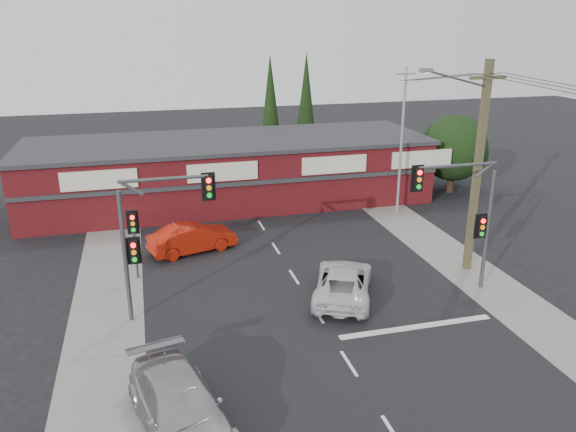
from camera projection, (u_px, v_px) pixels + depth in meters
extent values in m
plane|color=black|center=(321.00, 320.00, 22.91)|extent=(120.00, 120.00, 0.00)
cube|color=black|center=(290.00, 270.00, 27.47)|extent=(14.00, 70.00, 0.01)
cube|color=gray|center=(109.00, 290.00, 25.42)|extent=(3.00, 70.00, 0.02)
cube|color=gray|center=(446.00, 253.00, 29.52)|extent=(3.00, 70.00, 0.02)
cube|color=silver|center=(416.00, 327.00, 22.38)|extent=(6.50, 0.35, 0.01)
imported|color=silver|center=(343.00, 282.00, 24.64)|extent=(4.22, 5.63, 1.42)
imported|color=#A4A6A9|center=(181.00, 408.00, 16.48)|extent=(3.43, 5.87, 1.60)
imported|color=#B11B0A|center=(192.00, 238.00, 29.50)|extent=(4.86, 2.82, 1.51)
cube|color=silver|center=(349.00, 363.00, 19.98)|extent=(0.12, 1.60, 0.01)
cube|color=silver|center=(318.00, 314.00, 23.36)|extent=(0.12, 1.60, 0.01)
cube|color=silver|center=(294.00, 277.00, 26.74)|extent=(0.12, 1.60, 0.01)
cube|color=silver|center=(276.00, 248.00, 30.12)|extent=(0.12, 1.60, 0.01)
cube|color=silver|center=(261.00, 225.00, 33.50)|extent=(0.12, 1.60, 0.01)
cube|color=silver|center=(249.00, 207.00, 36.88)|extent=(0.12, 1.60, 0.01)
cube|color=silver|center=(240.00, 191.00, 40.26)|extent=(0.12, 1.60, 0.01)
cube|color=#470E12|center=(229.00, 172.00, 37.54)|extent=(26.00, 8.00, 4.00)
cube|color=#2D2D30|center=(228.00, 141.00, 36.85)|extent=(26.40, 8.40, 0.25)
cube|color=beige|center=(99.00, 180.00, 31.55)|extent=(4.20, 0.12, 1.10)
cube|color=beige|center=(223.00, 172.00, 33.24)|extent=(4.20, 0.12, 1.10)
cube|color=beige|center=(334.00, 165.00, 34.92)|extent=(4.20, 0.12, 1.10)
cube|color=beige|center=(422.00, 159.00, 36.37)|extent=(4.20, 0.12, 1.10)
cube|color=#2D2D30|center=(240.00, 184.00, 33.69)|extent=(26.00, 0.15, 0.25)
cylinder|color=#2D2116|center=(451.00, 180.00, 39.80)|extent=(0.50, 0.50, 1.80)
sphere|color=black|center=(454.00, 148.00, 39.05)|extent=(4.60, 4.60, 4.60)
sphere|color=black|center=(464.00, 153.00, 40.55)|extent=(3.40, 3.40, 3.40)
sphere|color=black|center=(426.00, 157.00, 40.31)|extent=(2.80, 2.80, 2.80)
cylinder|color=#2D2116|center=(271.00, 159.00, 45.34)|extent=(0.24, 0.24, 2.00)
cone|color=black|center=(270.00, 103.00, 43.86)|extent=(1.80, 1.80, 7.50)
cylinder|color=#2D2116|center=(305.00, 151.00, 48.01)|extent=(0.24, 0.24, 2.00)
cone|color=black|center=(306.00, 98.00, 46.53)|extent=(1.80, 1.80, 7.50)
cylinder|color=#47494C|center=(125.00, 258.00, 22.03)|extent=(0.18, 0.18, 5.50)
cylinder|color=#47494C|center=(164.00, 179.00, 21.42)|extent=(3.40, 0.14, 0.14)
cylinder|color=#47494C|center=(132.00, 189.00, 21.23)|extent=(0.82, 0.14, 0.63)
cube|color=black|center=(209.00, 187.00, 21.97)|extent=(0.32, 0.22, 0.95)
cube|color=black|center=(208.00, 187.00, 22.04)|extent=(0.55, 0.04, 1.15)
cylinder|color=#FF0C07|center=(209.00, 181.00, 21.76)|extent=(0.20, 0.06, 0.20)
cylinder|color=orange|center=(209.00, 188.00, 21.85)|extent=(0.20, 0.06, 0.20)
cylinder|color=#0CE526|center=(209.00, 195.00, 21.95)|extent=(0.20, 0.06, 0.20)
cube|color=black|center=(134.00, 251.00, 22.03)|extent=(0.32, 0.22, 0.95)
cube|color=black|center=(134.00, 251.00, 22.09)|extent=(0.55, 0.04, 1.15)
cylinder|color=#FF0C07|center=(133.00, 245.00, 21.81)|extent=(0.20, 0.06, 0.20)
cylinder|color=orange|center=(134.00, 252.00, 21.91)|extent=(0.20, 0.06, 0.20)
cylinder|color=#0CE526|center=(135.00, 260.00, 22.01)|extent=(0.20, 0.06, 0.20)
cylinder|color=#47494C|center=(487.00, 231.00, 24.84)|extent=(0.18, 0.18, 5.50)
cylinder|color=#47494C|center=(458.00, 166.00, 23.39)|extent=(3.60, 0.14, 0.14)
cylinder|color=#47494C|center=(484.00, 171.00, 23.79)|extent=(0.82, 0.14, 0.63)
cube|color=black|center=(418.00, 179.00, 23.11)|extent=(0.32, 0.22, 0.95)
cube|color=black|center=(417.00, 178.00, 23.17)|extent=(0.55, 0.04, 1.15)
cylinder|color=#FF0C07|center=(420.00, 173.00, 22.89)|extent=(0.20, 0.06, 0.20)
cylinder|color=orange|center=(419.00, 180.00, 22.99)|extent=(0.20, 0.06, 0.20)
cylinder|color=#0CE526|center=(419.00, 187.00, 23.09)|extent=(0.20, 0.06, 0.20)
cube|color=black|center=(481.00, 227.00, 24.68)|extent=(0.32, 0.22, 0.95)
cube|color=black|center=(480.00, 226.00, 24.74)|extent=(0.55, 0.04, 1.15)
cylinder|color=#FF0C07|center=(483.00, 221.00, 24.46)|extent=(0.20, 0.06, 0.20)
cylinder|color=orange|center=(483.00, 228.00, 24.56)|extent=(0.20, 0.06, 0.20)
cylinder|color=#0CE526|center=(482.00, 234.00, 24.66)|extent=(0.20, 0.06, 0.20)
cylinder|color=#47494C|center=(135.00, 249.00, 26.16)|extent=(0.12, 0.12, 3.00)
cube|color=black|center=(133.00, 223.00, 25.73)|extent=(0.32, 0.22, 0.95)
cube|color=black|center=(133.00, 222.00, 25.80)|extent=(0.55, 0.04, 1.15)
cylinder|color=#FF0C07|center=(132.00, 217.00, 25.52)|extent=(0.20, 0.06, 0.20)
cylinder|color=orange|center=(133.00, 224.00, 25.62)|extent=(0.20, 0.06, 0.20)
cylinder|color=#0CE526|center=(133.00, 230.00, 25.71)|extent=(0.20, 0.06, 0.20)
cube|color=brown|center=(477.00, 170.00, 26.05)|extent=(0.30, 0.30, 10.00)
cube|color=brown|center=(488.00, 78.00, 24.67)|extent=(1.80, 0.14, 0.14)
cylinder|color=#47494C|center=(457.00, 79.00, 24.15)|extent=(3.23, 0.39, 0.89)
cube|color=slate|center=(426.00, 70.00, 23.50)|extent=(0.55, 0.25, 0.18)
cylinder|color=silver|center=(426.00, 73.00, 23.53)|extent=(0.28, 0.28, 0.05)
cylinder|color=gray|center=(401.00, 142.00, 34.56)|extent=(0.16, 0.16, 9.00)
cube|color=gray|center=(406.00, 74.00, 33.21)|extent=(1.20, 0.10, 0.10)
cylinder|color=black|center=(430.00, 78.00, 28.83)|extent=(0.73, 9.01, 1.22)
cylinder|color=black|center=(441.00, 77.00, 28.97)|extent=(0.52, 9.00, 1.22)
cylinder|color=black|center=(451.00, 77.00, 29.12)|extent=(0.31, 9.00, 1.22)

